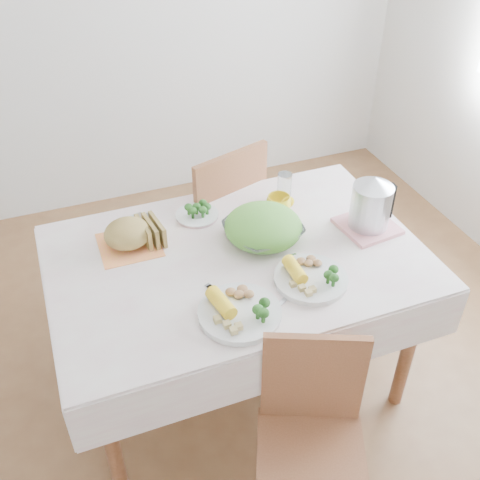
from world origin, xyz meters
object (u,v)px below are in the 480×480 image
object	(u,v)px
dinner_plate_left	(240,313)
electric_kettle	(371,204)
dinner_plate_right	(311,279)
chair_far	(209,223)
chair_near	(312,448)
salad_bowl	(263,232)
yellow_mug	(279,204)
dining_table	(237,322)

from	to	relation	value
dinner_plate_left	electric_kettle	distance (m)	0.77
dinner_plate_left	dinner_plate_right	bearing A→B (deg)	13.07
chair_far	chair_near	bearing A→B (deg)	68.57
chair_far	dinner_plate_right	world-z (taller)	chair_far
salad_bowl	dinner_plate_left	distance (m)	0.46
salad_bowl	chair_far	bearing A→B (deg)	95.31
dinner_plate_right	chair_near	bearing A→B (deg)	-113.37
dinner_plate_right	chair_far	bearing A→B (deg)	97.72
chair_near	dinner_plate_right	xyz separation A→B (m)	(0.21, 0.48, 0.31)
dinner_plate_right	electric_kettle	world-z (taller)	electric_kettle
dinner_plate_right	yellow_mug	size ratio (longest dim) A/B	2.61
salad_bowl	dinner_plate_right	xyz separation A→B (m)	(0.07, -0.31, -0.03)
chair_far	dinner_plate_right	xyz separation A→B (m)	(0.12, -0.90, 0.31)
dining_table	salad_bowl	size ratio (longest dim) A/B	4.60
dining_table	chair_near	size ratio (longest dim) A/B	1.68
dinner_plate_left	chair_near	bearing A→B (deg)	-74.66
dinner_plate_left	yellow_mug	size ratio (longest dim) A/B	2.76
chair_far	yellow_mug	world-z (taller)	chair_far
dining_table	chair_near	world-z (taller)	chair_near
chair_far	electric_kettle	world-z (taller)	electric_kettle
electric_kettle	salad_bowl	bearing A→B (deg)	172.11
dinner_plate_right	yellow_mug	world-z (taller)	yellow_mug
chair_near	electric_kettle	xyz separation A→B (m)	(0.59, 0.70, 0.42)
dinner_plate_left	electric_kettle	bearing A→B (deg)	23.00
yellow_mug	electric_kettle	world-z (taller)	electric_kettle
chair_far	yellow_mug	xyz separation A→B (m)	(0.20, -0.43, 0.34)
dinner_plate_right	dinner_plate_left	bearing A→B (deg)	-166.93
salad_bowl	electric_kettle	bearing A→B (deg)	-10.81
dining_table	dinner_plate_right	world-z (taller)	dinner_plate_right
chair_far	electric_kettle	size ratio (longest dim) A/B	4.04
electric_kettle	dining_table	bearing A→B (deg)	-179.47
salad_bowl	dinner_plate_right	world-z (taller)	salad_bowl
dining_table	dinner_plate_right	bearing A→B (deg)	-50.42
yellow_mug	dinner_plate_right	bearing A→B (deg)	-99.05
dining_table	salad_bowl	distance (m)	0.45
dining_table	electric_kettle	xyz separation A→B (m)	(0.59, -0.02, 0.51)
dining_table	electric_kettle	distance (m)	0.78
electric_kettle	chair_far	bearing A→B (deg)	129.88
salad_bowl	dinner_plate_left	xyz separation A→B (m)	(-0.25, -0.38, -0.03)
dinner_plate_left	salad_bowl	bearing A→B (deg)	56.82
dinner_plate_left	yellow_mug	distance (m)	0.67
chair_near	yellow_mug	bearing A→B (deg)	96.84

